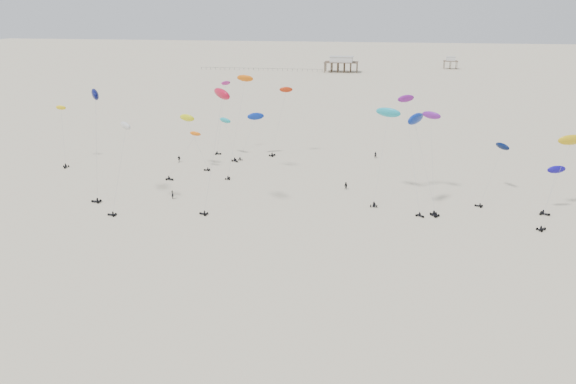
% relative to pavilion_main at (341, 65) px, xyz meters
% --- Properties ---
extents(ground_plane, '(900.00, 900.00, 0.00)m').
position_rel_pavilion_main_xyz_m(ground_plane, '(10.00, -150.00, -4.22)').
color(ground_plane, beige).
extents(pavilion_main, '(21.00, 13.00, 9.80)m').
position_rel_pavilion_main_xyz_m(pavilion_main, '(0.00, 0.00, 0.00)').
color(pavilion_main, brown).
rests_on(pavilion_main, ground).
extents(pavilion_small, '(9.00, 7.00, 8.00)m').
position_rel_pavilion_main_xyz_m(pavilion_small, '(70.00, 30.00, -0.74)').
color(pavilion_small, brown).
rests_on(pavilion_small, ground).
extents(pier_fence, '(80.20, 0.20, 1.50)m').
position_rel_pavilion_main_xyz_m(pier_fence, '(-52.00, -0.00, -3.45)').
color(pier_fence, black).
rests_on(pier_fence, ground).
extents(rig_0, '(4.94, 17.86, 21.90)m').
position_rel_pavilion_main_xyz_m(rig_0, '(37.68, -240.75, 9.31)').
color(rig_0, black).
rests_on(rig_0, ground).
extents(rig_1, '(6.56, 4.44, 19.43)m').
position_rel_pavilion_main_xyz_m(rig_1, '(-0.93, -209.41, 7.23)').
color(rig_1, black).
rests_on(rig_1, ground).
extents(rig_2, '(8.78, 15.57, 16.46)m').
position_rel_pavilion_main_xyz_m(rig_2, '(52.95, -234.43, 4.32)').
color(rig_2, black).
rests_on(rig_2, ground).
extents(rig_3, '(6.86, 10.28, 16.03)m').
position_rel_pavilion_main_xyz_m(rig_3, '(-56.49, -227.52, 2.65)').
color(rig_3, black).
rests_on(rig_3, ground).
extents(rig_4, '(7.14, 16.83, 24.77)m').
position_rel_pavilion_main_xyz_m(rig_4, '(32.54, -241.69, 12.82)').
color(rig_4, black).
rests_on(rig_4, ground).
extents(rig_5, '(8.00, 14.61, 15.00)m').
position_rel_pavilion_main_xyz_m(rig_5, '(61.24, -247.50, 2.26)').
color(rig_5, black).
rests_on(rig_5, ground).
extents(rig_6, '(7.95, 9.88, 11.87)m').
position_rel_pavilion_main_xyz_m(rig_6, '(-15.17, -213.26, 3.13)').
color(rig_6, black).
rests_on(rig_6, ground).
extents(rig_7, '(6.28, 13.40, 14.10)m').
position_rel_pavilion_main_xyz_m(rig_7, '(-21.67, -230.64, 1.34)').
color(rig_7, black).
rests_on(rig_7, ground).
extents(rig_8, '(6.58, 8.92, 12.79)m').
position_rel_pavilion_main_xyz_m(rig_8, '(-8.35, -210.87, 5.47)').
color(rig_8, black).
rests_on(rig_8, ground).
extents(rig_9, '(9.08, 5.28, 14.46)m').
position_rel_pavilion_main_xyz_m(rig_9, '(-21.83, -225.32, 7.11)').
color(rig_9, black).
rests_on(rig_9, ground).
extents(rig_10, '(4.37, 5.89, 24.39)m').
position_rel_pavilion_main_xyz_m(rig_10, '(-32.29, -253.50, 14.92)').
color(rig_10, black).
rests_on(rig_10, ground).
extents(rig_11, '(4.07, 6.96, 20.39)m').
position_rel_pavilion_main_xyz_m(rig_11, '(-17.97, -208.79, 6.57)').
color(rig_11, black).
rests_on(rig_11, ground).
extents(rig_12, '(3.97, 9.93, 18.27)m').
position_rel_pavilion_main_xyz_m(rig_12, '(-25.41, -256.88, 8.51)').
color(rig_12, black).
rests_on(rig_12, ground).
extents(rig_13, '(7.61, 7.61, 25.64)m').
position_rel_pavilion_main_xyz_m(rig_13, '(-4.66, -255.39, 17.62)').
color(rig_13, black).
rests_on(rig_13, ground).
extents(rig_14, '(8.34, 7.08, 16.27)m').
position_rel_pavilion_main_xyz_m(rig_14, '(64.05, -243.78, 8.44)').
color(rig_14, black).
rests_on(rig_14, ground).
extents(rig_15, '(6.37, 12.58, 20.40)m').
position_rel_pavilion_main_xyz_m(rig_15, '(27.85, -240.31, 11.53)').
color(rig_15, black).
rests_on(rig_15, ground).
extents(rig_16, '(6.69, 7.55, 25.10)m').
position_rel_pavilion_main_xyz_m(rig_16, '(-6.60, -230.04, 15.58)').
color(rig_16, black).
rests_on(rig_16, ground).
extents(rig_17, '(8.55, 7.44, 20.62)m').
position_rel_pavilion_main_xyz_m(rig_17, '(34.08, -248.93, 12.66)').
color(rig_17, black).
rests_on(rig_17, ground).
extents(spectator_0, '(0.98, 1.01, 2.30)m').
position_rel_pavilion_main_xyz_m(spectator_0, '(-17.80, -250.32, -4.22)').
color(spectator_0, black).
rests_on(spectator_0, ground).
extents(spectator_1, '(1.13, 1.09, 2.03)m').
position_rel_pavilion_main_xyz_m(spectator_1, '(19.46, -237.31, -4.22)').
color(spectator_1, black).
rests_on(spectator_1, ground).
extents(spectator_2, '(1.30, 0.75, 2.15)m').
position_rel_pavilion_main_xyz_m(spectator_2, '(-26.96, -221.12, -4.22)').
color(spectator_2, black).
rests_on(spectator_2, ground).
extents(spectator_3, '(0.83, 0.60, 2.20)m').
position_rel_pavilion_main_xyz_m(spectator_3, '(25.67, -208.00, -4.22)').
color(spectator_3, black).
rests_on(spectator_3, ground).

